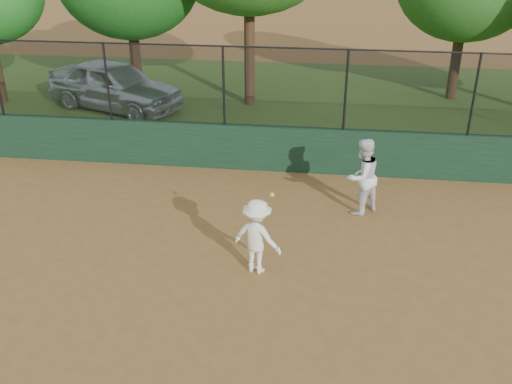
# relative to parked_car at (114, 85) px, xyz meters

# --- Properties ---
(ground) EXTENTS (80.00, 80.00, 0.00)m
(ground) POSITION_rel_parked_car_xyz_m (5.11, -10.53, -0.82)
(ground) COLOR brown
(ground) RESTS_ON ground
(back_wall) EXTENTS (26.00, 0.20, 1.20)m
(back_wall) POSITION_rel_parked_car_xyz_m (5.11, -4.53, -0.22)
(back_wall) COLOR #193721
(back_wall) RESTS_ON ground
(grass_strip) EXTENTS (36.00, 12.00, 0.01)m
(grass_strip) POSITION_rel_parked_car_xyz_m (5.11, 1.47, -0.82)
(grass_strip) COLOR #2E4B17
(grass_strip) RESTS_ON ground
(parked_car) EXTENTS (5.20, 3.58, 1.64)m
(parked_car) POSITION_rel_parked_car_xyz_m (0.00, 0.00, 0.00)
(parked_car) COLOR #B9BFC3
(parked_car) RESTS_ON ground
(player_second) EXTENTS (1.07, 1.06, 1.74)m
(player_second) POSITION_rel_parked_car_xyz_m (8.03, -6.60, 0.05)
(player_second) COLOR white
(player_second) RESTS_ON ground
(player_main) EXTENTS (1.08, 0.85, 1.77)m
(player_main) POSITION_rel_parked_car_xyz_m (6.05, -9.22, -0.09)
(player_main) COLOR white
(player_main) RESTS_ON ground
(fence_assembly) EXTENTS (26.00, 0.06, 2.00)m
(fence_assembly) POSITION_rel_parked_car_xyz_m (5.09, -4.53, 1.41)
(fence_assembly) COLOR black
(fence_assembly) RESTS_ON back_wall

